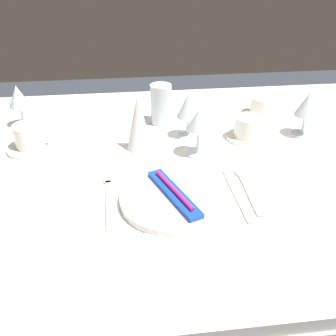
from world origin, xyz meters
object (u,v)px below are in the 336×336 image
object	(u,v)px
fork_outer	(108,197)
coffee_cup_right	(248,127)
coffee_cup_far	(262,106)
coffee_cup_left	(30,136)
wine_glass_left	(308,106)
dinner_knife	(237,195)
dinner_plate	(174,198)
napkin_folded	(138,122)
toothbrush_package	(174,193)
drink_tumbler	(161,107)
wine_glass_centre	(18,98)
spoon_soup	(245,184)
wine_glass_far	(199,122)
wine_glass_right	(188,107)

from	to	relation	value
fork_outer	coffee_cup_right	xyz separation A→B (m)	(0.43, 0.26, 0.04)
coffee_cup_right	coffee_cup_far	bearing A→B (deg)	58.36
coffee_cup_left	wine_glass_left	xyz separation A→B (m)	(0.84, -0.00, 0.05)
dinner_knife	coffee_cup_far	world-z (taller)	coffee_cup_far
dinner_plate	fork_outer	size ratio (longest dim) A/B	1.14
fork_outer	wine_glass_left	size ratio (longest dim) A/B	1.60
wine_glass_left	coffee_cup_far	bearing A→B (deg)	117.75
napkin_folded	toothbrush_package	bearing A→B (deg)	-76.05
dinner_knife	drink_tumbler	world-z (taller)	drink_tumbler
wine_glass_centre	napkin_folded	world-z (taller)	napkin_folded
spoon_soup	wine_glass_far	size ratio (longest dim) A/B	1.46
wine_glass_left	napkin_folded	bearing A→B (deg)	-176.81
wine_glass_far	dinner_knife	bearing A→B (deg)	-74.43
dinner_knife	dinner_plate	bearing A→B (deg)	-178.10
fork_outer	wine_glass_centre	size ratio (longest dim) A/B	1.64
coffee_cup_right	wine_glass_centre	distance (m)	0.74
toothbrush_package	wine_glass_left	xyz separation A→B (m)	(0.45, 0.30, 0.07)
coffee_cup_far	wine_glass_centre	xyz separation A→B (m)	(-0.82, 0.02, 0.05)
dinner_plate	drink_tumbler	bearing A→B (deg)	88.13
dinner_plate	wine_glass_far	world-z (taller)	wine_glass_far
dinner_plate	dinner_knife	size ratio (longest dim) A/B	1.14
coffee_cup_far	napkin_folded	xyz separation A→B (m)	(-0.44, -0.19, 0.05)
wine_glass_right	napkin_folded	distance (m)	0.17
napkin_folded	fork_outer	bearing A→B (deg)	-110.12
dinner_plate	wine_glass_centre	bearing A→B (deg)	132.84
toothbrush_package	coffee_cup_left	distance (m)	0.49
coffee_cup_right	wine_glass_left	distance (m)	0.19
coffee_cup_right	spoon_soup	bearing A→B (deg)	-108.19
coffee_cup_left	coffee_cup_right	distance (m)	0.66
toothbrush_package	spoon_soup	size ratio (longest dim) A/B	1.02
fork_outer	coffee_cup_far	bearing A→B (deg)	38.95
dinner_knife	drink_tumbler	size ratio (longest dim) A/B	1.68
dinner_knife	coffee_cup_right	distance (m)	0.31
wine_glass_far	drink_tumbler	bearing A→B (deg)	110.33
wine_glass_left	drink_tumbler	size ratio (longest dim) A/B	1.06
fork_outer	napkin_folded	size ratio (longest dim) A/B	1.32
spoon_soup	wine_glass_right	bearing A→B (deg)	109.60
coffee_cup_left	wine_glass_far	xyz separation A→B (m)	(0.48, -0.09, 0.06)
fork_outer	wine_glass_right	distance (m)	0.40
napkin_folded	dinner_knife	bearing A→B (deg)	-49.86
wine_glass_far	wine_glass_right	bearing A→B (deg)	95.50
dinner_plate	napkin_folded	size ratio (longest dim) A/B	1.50
toothbrush_package	wine_glass_left	bearing A→B (deg)	33.62
toothbrush_package	coffee_cup_right	size ratio (longest dim) A/B	1.96
drink_tumbler	napkin_folded	world-z (taller)	napkin_folded
dinner_plate	fork_outer	distance (m)	0.16
coffee_cup_far	wine_glass_centre	world-z (taller)	wine_glass_centre
coffee_cup_left	drink_tumbler	world-z (taller)	drink_tumbler
fork_outer	coffee_cup_left	distance (m)	0.36
wine_glass_centre	wine_glass_left	distance (m)	0.92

